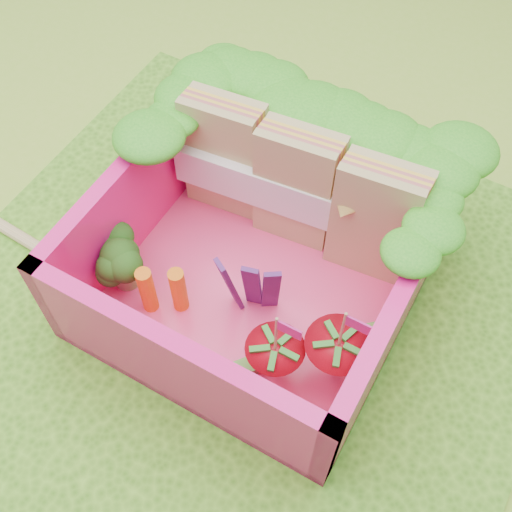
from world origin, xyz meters
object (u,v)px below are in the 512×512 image
at_px(bento_box, 258,254).
at_px(strawberry_right, 335,358).
at_px(chopsticks, 41,250).
at_px(broccoli, 121,258).
at_px(sandwich_stack, 298,187).
at_px(strawberry_left, 275,360).

relative_size(bento_box, strawberry_right, 2.58).
distance_m(strawberry_right, chopsticks, 1.48).
xyz_separation_m(broccoli, strawberry_right, (1.00, 0.05, -0.04)).
bearing_deg(bento_box, sandwich_stack, 89.12).
height_order(broccoli, strawberry_left, strawberry_left).
relative_size(strawberry_left, chopsticks, 0.22).
height_order(strawberry_left, chopsticks, strawberry_left).
bearing_deg(bento_box, strawberry_right, -25.71).
bearing_deg(strawberry_left, sandwich_stack, 111.01).
relative_size(bento_box, broccoli, 3.79).
distance_m(bento_box, sandwich_stack, 0.35).
bearing_deg(sandwich_stack, bento_box, -90.88).
relative_size(broccoli, strawberry_right, 0.68).
distance_m(strawberry_left, strawberry_right, 0.24).
distance_m(sandwich_stack, strawberry_right, 0.76).
bearing_deg(chopsticks, strawberry_right, 4.07).
relative_size(strawberry_right, chopsticks, 0.23).
relative_size(bento_box, chopsticks, 0.60).
relative_size(broccoli, chopsticks, 0.16).
xyz_separation_m(bento_box, strawberry_right, (0.48, -0.23, -0.09)).
height_order(bento_box, strawberry_right, strawberry_right).
xyz_separation_m(sandwich_stack, strawberry_right, (0.47, -0.58, -0.17)).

